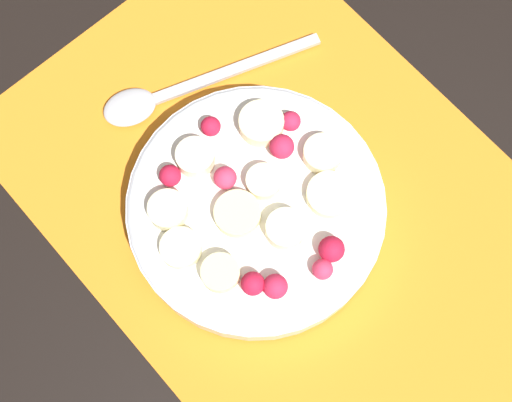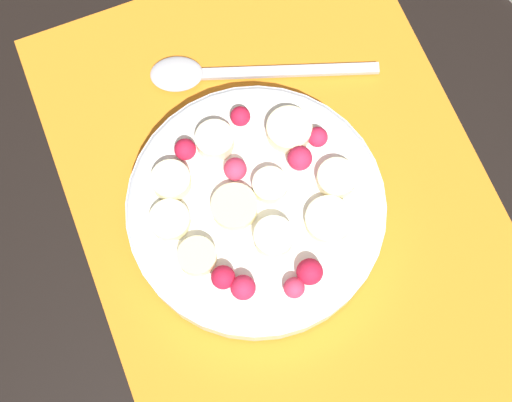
% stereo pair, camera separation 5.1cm
% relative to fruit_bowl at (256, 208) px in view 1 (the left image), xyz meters
% --- Properties ---
extents(ground_plane, '(3.00, 3.00, 0.00)m').
position_rel_fruit_bowl_xyz_m(ground_plane, '(0.02, 0.02, -0.03)').
color(ground_plane, black).
extents(placemat, '(0.46, 0.31, 0.01)m').
position_rel_fruit_bowl_xyz_m(placemat, '(0.02, 0.02, -0.02)').
color(placemat, orange).
rests_on(placemat, ground_plane).
extents(fruit_bowl, '(0.19, 0.19, 0.05)m').
position_rel_fruit_bowl_xyz_m(fruit_bowl, '(0.00, 0.00, 0.00)').
color(fruit_bowl, silver).
rests_on(fruit_bowl, placemat).
extents(spoon, '(0.08, 0.18, 0.01)m').
position_rel_fruit_bowl_xyz_m(spoon, '(-0.12, 0.01, -0.02)').
color(spoon, '#B2B2B7').
rests_on(spoon, placemat).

